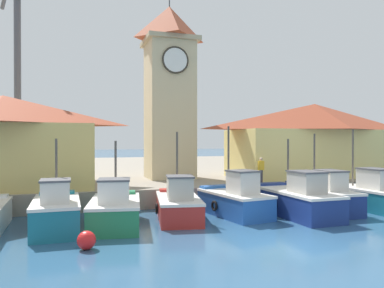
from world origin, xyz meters
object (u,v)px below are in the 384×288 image
Objects in this scene: fishing_boat_left_outer at (56,212)px; mooring_buoy at (86,240)px; fishing_boat_right_outer at (363,194)px; clock_tower at (169,87)px; warehouse_left at (3,140)px; fishing_boat_right_inner at (321,196)px; fishing_boat_left_inner at (115,210)px; fishing_boat_center at (235,200)px; dock_worker_near_tower at (261,170)px; fishing_boat_mid_left at (178,204)px; fishing_boat_mid_right at (296,200)px; port_crane_near at (17,88)px; warehouse_right at (315,139)px.

mooring_buoy is at bearing -70.38° from fishing_boat_left_outer.
fishing_boat_right_outer reaches higher than fishing_boat_left_outer.
warehouse_left is at bearing -167.73° from clock_tower.
fishing_boat_left_inner is at bearing -177.14° from fishing_boat_right_inner.
fishing_boat_left_inner is 12.53m from clock_tower.
clock_tower reaches higher than fishing_boat_center.
dock_worker_near_tower is at bearing 24.57° from fishing_boat_left_inner.
fishing_boat_left_outer is at bearing -172.88° from fishing_boat_mid_left.
fishing_boat_mid_right is 4.79m from fishing_boat_right_outer.
fishing_boat_mid_left is (3.01, 0.67, -0.03)m from fishing_boat_left_inner.
port_crane_near is (-11.00, 8.67, 0.69)m from clock_tower.
warehouse_right is (20.97, 0.37, 0.09)m from warehouse_left.
warehouse_left is at bearing -178.98° from warehouse_right.
port_crane_near is 23.16m from mooring_buoy.
fishing_boat_left_outer is 13.60m from clock_tower.
fishing_boat_mid_left reaches higher than mooring_buoy.
port_crane_near reaches higher than fishing_boat_mid_right.
fishing_boat_right_outer is at bearing 9.26° from fishing_boat_mid_right.
warehouse_right is (17.84, 7.57, 3.04)m from fishing_boat_left_outer.
fishing_boat_right_inner is 4.18m from dock_worker_near_tower.
fishing_boat_center is 0.35× the size of warehouse_right.
fishing_boat_left_outer is 3.34m from mooring_buoy.
fishing_boat_mid_left is 0.37× the size of warehouse_right.
fishing_boat_center is 8.10m from mooring_buoy.
port_crane_near reaches higher than fishing_boat_right_outer.
fishing_boat_mid_left is at bearing -37.47° from warehouse_left.
fishing_boat_right_outer is at bearing -45.85° from clock_tower.
dock_worker_near_tower is at bearing -41.91° from port_crane_near.
port_crane_near is at bearing 138.17° from fishing_boat_right_outer.
warehouse_right is (4.60, 7.02, 3.06)m from fishing_boat_right_inner.
clock_tower reaches higher than fishing_boat_left_outer.
clock_tower is 11.17m from warehouse_left.
warehouse_left is at bearing 150.09° from fishing_boat_center.
mooring_buoy is (-12.13, -3.67, -0.44)m from fishing_boat_right_inner.
clock_tower is at bearing 97.26° from fishing_boat_center.
dock_worker_near_tower is (3.34, 3.59, 1.13)m from fishing_boat_center.
fishing_boat_mid_right is at bearing -50.86° from port_crane_near.
warehouse_right reaches higher than fishing_boat_right_inner.
fishing_boat_mid_right is 3.27× the size of dock_worker_near_tower.
fishing_boat_right_outer is (4.72, 0.77, -0.03)m from fishing_boat_mid_right.
fishing_boat_left_outer is 0.30× the size of clock_tower.
warehouse_left is at bearing 152.24° from fishing_boat_mid_right.
fishing_boat_left_inner is 0.84× the size of fishing_boat_right_outer.
fishing_boat_mid_right is (8.76, -0.32, 0.05)m from fishing_boat_left_inner.
fishing_boat_left_inner is 8.76m from fishing_boat_mid_right.
dock_worker_near_tower is (11.61, 4.23, 1.12)m from fishing_boat_left_outer.
fishing_boat_center is at bearing -132.92° from dock_worker_near_tower.
fishing_boat_right_outer reaches higher than fishing_boat_left_inner.
mooring_buoy is at bearing -166.37° from fishing_boat_right_outer.
clock_tower is at bearing 78.59° from fishing_boat_mid_left.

